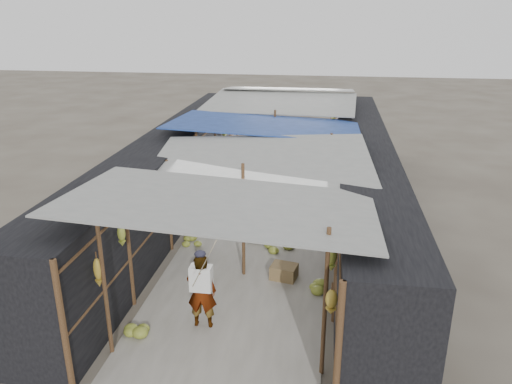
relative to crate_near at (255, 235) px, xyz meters
The scene contains 14 objects.
ground 4.79m from the crate_near, 89.92° to the right, with size 80.00×80.00×0.00m, color #6B6356.
aisle_slab 1.71m from the crate_near, 89.76° to the left, with size 3.60×16.00×0.02m, color #9E998E.
stall_left 3.34m from the crate_near, 147.62° to the left, with size 1.40×15.00×2.30m, color black.
stall_right 3.36m from the crate_near, 32.24° to the left, with size 1.40×15.00×2.30m, color black.
crate_near is the anchor object (origin of this frame).
crate_mid 2.05m from the crate_near, 63.65° to the right, with size 0.55×0.44×0.33m, color olive.
crate_back 7.67m from the crate_near, 96.71° to the left, with size 0.47×0.38×0.30m, color olive.
black_basin 5.92m from the crate_near, 81.47° to the left, with size 0.63×0.63×0.19m, color black.
vendor_elderly 3.88m from the crate_near, 96.34° to the right, with size 0.54×0.36×1.49m, color silver.
shopper_blue 4.73m from the crate_near, 97.67° to the left, with size 0.74×0.58×1.52m, color #2040A4.
vendor_seated 1.85m from the crate_near, 25.97° to the left, with size 0.53×0.30×0.81m, color #4E4944.
market_canopy 3.05m from the crate_near, 88.93° to the left, with size 5.62×15.20×2.77m.
hanging_bananas 2.47m from the crate_near, 88.37° to the left, with size 3.96×14.22×0.80m.
floor_bananas 1.84m from the crate_near, 84.69° to the left, with size 3.92×10.67×0.35m.
Camera 1 is at (1.72, -6.72, 5.57)m, focal length 35.00 mm.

